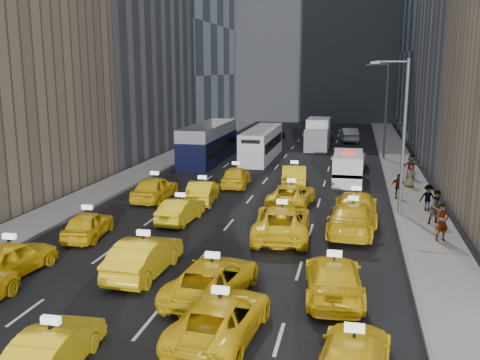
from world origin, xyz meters
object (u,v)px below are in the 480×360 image
object	(u,v)px
taxi_1	(53,349)
city_bus	(262,144)
double_decker	(209,143)
box_truck	(318,134)
taxi_3	(353,358)
nypd_van	(348,168)
taxi_2	(221,317)
pedestrian_0	(442,222)

from	to	relation	value
taxi_1	city_bus	xyz separation A→B (m)	(-0.55, 37.21, 0.75)
double_decker	box_truck	size ratio (longest dim) A/B	1.72
taxi_1	double_decker	size ratio (longest dim) A/B	0.34
box_truck	double_decker	bearing A→B (deg)	-132.56
taxi_3	nypd_van	bearing A→B (deg)	-82.45
taxi_1	nypd_van	distance (m)	29.05
taxi_2	pedestrian_0	xyz separation A→B (m)	(8.24, 11.37, 0.39)
taxi_3	pedestrian_0	bearing A→B (deg)	-101.51
taxi_1	taxi_2	size ratio (longest dim) A/B	0.81
taxi_1	pedestrian_0	bearing A→B (deg)	-133.27
taxi_2	nypd_van	size ratio (longest dim) A/B	0.91
city_bus	box_truck	size ratio (longest dim) A/B	1.64
nypd_van	pedestrian_0	distance (m)	14.59
taxi_1	city_bus	bearing A→B (deg)	-91.40
nypd_van	double_decker	size ratio (longest dim) A/B	0.46
double_decker	pedestrian_0	world-z (taller)	double_decker
pedestrian_0	taxi_3	bearing A→B (deg)	-128.17
taxi_2	pedestrian_0	distance (m)	14.05
box_truck	city_bus	bearing A→B (deg)	-121.33
taxi_2	double_decker	bearing A→B (deg)	-68.83
nypd_van	box_truck	world-z (taller)	box_truck
taxi_2	taxi_3	world-z (taller)	taxi_2
nypd_van	taxi_1	bearing A→B (deg)	-105.75
taxi_3	double_decker	world-z (taller)	double_decker
box_truck	nypd_van	bearing A→B (deg)	-79.52
taxi_1	city_bus	size ratio (longest dim) A/B	0.36
city_bus	pedestrian_0	size ratio (longest dim) A/B	6.01
taxi_1	pedestrian_0	distance (m)	18.87
taxi_3	double_decker	xyz separation A→B (m)	(-13.35, 33.49, 1.01)
taxi_1	city_bus	world-z (taller)	city_bus
nypd_van	city_bus	size ratio (longest dim) A/B	0.49
taxi_3	city_bus	world-z (taller)	city_bus
taxi_2	pedestrian_0	world-z (taller)	pedestrian_0
city_bus	taxi_3	bearing A→B (deg)	-83.73
nypd_van	city_bus	distance (m)	12.31
taxi_1	city_bus	distance (m)	37.22
taxi_2	nypd_van	xyz separation A→B (m)	(3.50, 25.16, 0.37)
nypd_van	box_truck	xyz separation A→B (m)	(-3.47, 17.22, 0.48)
nypd_van	double_decker	bearing A→B (deg)	151.35
double_decker	nypd_van	bearing A→B (deg)	-36.12
taxi_2	taxi_1	bearing A→B (deg)	39.72
taxi_1	double_decker	world-z (taller)	double_decker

